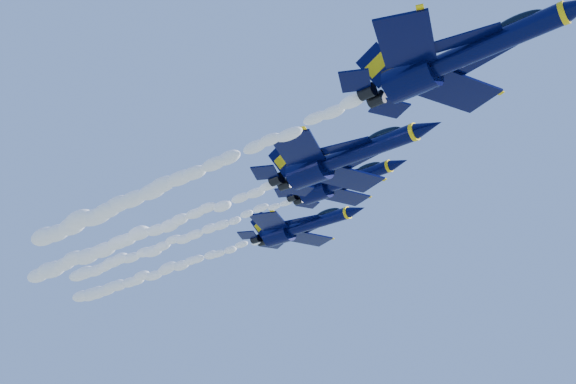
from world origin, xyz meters
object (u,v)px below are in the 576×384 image
Objects in this scene: jet_lead at (456,58)px; jet_second at (341,158)px; jet_third at (339,183)px; jet_fourth at (300,227)px.

jet_lead is 17.04m from jet_second.
jet_second is 1.16× the size of jet_third.
jet_lead is 0.96× the size of jet_second.
jet_third is at bearing 141.45° from jet_lead.
jet_lead is 29.18m from jet_third.
jet_third is 0.81× the size of jet_fourth.
jet_fourth is at bearing 135.40° from jet_second.
jet_fourth is (-14.95, 11.80, 2.17)m from jet_third.
jet_fourth is (-22.37, 22.06, 5.76)m from jet_second.
jet_fourth is at bearing 141.56° from jet_lead.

